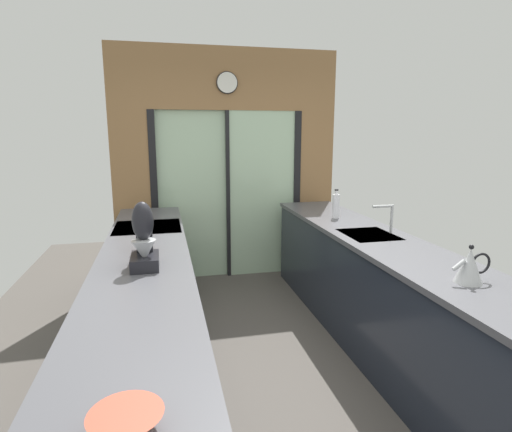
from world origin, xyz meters
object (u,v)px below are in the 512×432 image
(mixing_bowl, at_px, (126,423))
(knife_block, at_px, (147,237))
(stand_mixer, at_px, (144,243))
(oven_range, at_px, (150,276))
(soap_bottle, at_px, (336,206))
(kettle, at_px, (470,266))

(mixing_bowl, xyz_separation_m, knife_block, (-0.00, 1.90, 0.06))
(knife_block, bearing_deg, stand_mixer, -89.99)
(oven_range, height_order, stand_mixer, stand_mixer)
(knife_block, xyz_separation_m, soap_bottle, (1.78, 0.76, 0.03))
(mixing_bowl, relative_size, kettle, 0.88)
(oven_range, distance_m, kettle, 2.64)
(oven_range, bearing_deg, knife_block, -88.64)
(stand_mixer, xyz_separation_m, soap_bottle, (1.78, 1.16, -0.04))
(knife_block, relative_size, kettle, 1.09)
(oven_range, xyz_separation_m, soap_bottle, (1.80, -0.02, 0.59))
(oven_range, bearing_deg, stand_mixer, -89.10)
(stand_mixer, bearing_deg, soap_bottle, 33.07)
(stand_mixer, bearing_deg, knife_block, 90.01)
(soap_bottle, bearing_deg, mixing_bowl, -123.87)
(mixing_bowl, bearing_deg, knife_block, 90.00)
(oven_range, distance_m, stand_mixer, 1.33)
(stand_mixer, distance_m, kettle, 1.91)
(kettle, height_order, soap_bottle, soap_bottle)
(mixing_bowl, xyz_separation_m, stand_mixer, (0.00, 1.49, 0.13))
(mixing_bowl, distance_m, knife_block, 1.90)
(mixing_bowl, relative_size, soap_bottle, 0.75)
(kettle, bearing_deg, soap_bottle, 90.08)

